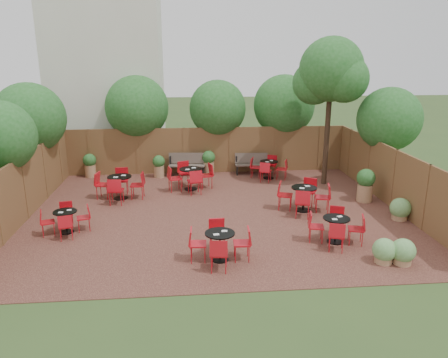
{
  "coord_description": "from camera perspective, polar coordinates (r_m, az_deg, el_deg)",
  "views": [
    {
      "loc": [
        -0.94,
        -13.22,
        5.02
      ],
      "look_at": [
        0.31,
        0.5,
        1.0
      ],
      "focal_mm": 34.36,
      "sensor_mm": 36.0,
      "label": 1
    }
  ],
  "objects": [
    {
      "name": "bistro_tables",
      "position": [
        14.33,
        -1.15,
        -2.24
      ],
      "size": [
        9.02,
        8.77,
        0.96
      ],
      "color": "black",
      "rests_on": "courtyard_paving"
    },
    {
      "name": "fence_back",
      "position": [
        18.68,
        -2.21,
        3.82
      ],
      "size": [
        12.0,
        0.08,
        2.0
      ],
      "primitive_type": "cube",
      "color": "brown",
      "rests_on": "ground"
    },
    {
      "name": "overhang_foliage",
      "position": [
        17.04,
        -6.03,
        8.53
      ],
      "size": [
        15.67,
        10.62,
        2.73
      ],
      "color": "#1E581C",
      "rests_on": "ground"
    },
    {
      "name": "planters",
      "position": [
        17.05,
        -0.49,
        1.21
      ],
      "size": [
        10.88,
        4.68,
        1.17
      ],
      "color": "#9A714D",
      "rests_on": "courtyard_paving"
    },
    {
      "name": "low_shrubs",
      "position": [
        12.68,
        22.0,
        -6.64
      ],
      "size": [
        2.42,
        3.48,
        0.7
      ],
      "color": "#9A714D",
      "rests_on": "courtyard_paving"
    },
    {
      "name": "courtyard_tree",
      "position": [
        16.98,
        14.03,
        13.34
      ],
      "size": [
        2.62,
        2.52,
        5.67
      ],
      "rotation": [
        0.0,
        0.0,
        -0.41
      ],
      "color": "black",
      "rests_on": "courtyard_paving"
    },
    {
      "name": "courtyard_paving",
      "position": [
        14.17,
        -1.07,
        -4.44
      ],
      "size": [
        12.0,
        10.0,
        0.02
      ],
      "primitive_type": "cube",
      "color": "#3D1D18",
      "rests_on": "ground"
    },
    {
      "name": "ground",
      "position": [
        14.17,
        -1.07,
        -4.48
      ],
      "size": [
        80.0,
        80.0,
        0.0
      ],
      "primitive_type": "plane",
      "color": "#354F23",
      "rests_on": "ground"
    },
    {
      "name": "neighbour_building",
      "position": [
        21.54,
        -15.12,
        13.01
      ],
      "size": [
        5.0,
        4.0,
        8.0
      ],
      "primitive_type": "cube",
      "color": "beige",
      "rests_on": "ground"
    },
    {
      "name": "fence_right",
      "position": [
        15.46,
        21.67,
        0.02
      ],
      "size": [
        0.08,
        10.0,
        2.0
      ],
      "primitive_type": "cube",
      "color": "brown",
      "rests_on": "ground"
    },
    {
      "name": "park_bench_right",
      "position": [
        18.63,
        3.69,
        2.1
      ],
      "size": [
        1.44,
        0.51,
        0.88
      ],
      "rotation": [
        0.0,
        0.0,
        -0.04
      ],
      "color": "brown",
      "rests_on": "courtyard_paving"
    },
    {
      "name": "fence_left",
      "position": [
        14.71,
        -25.1,
        -1.17
      ],
      "size": [
        0.08,
        10.0,
        2.0
      ],
      "primitive_type": "cube",
      "color": "brown",
      "rests_on": "ground"
    },
    {
      "name": "park_bench_left",
      "position": [
        18.41,
        -4.98,
        2.01
      ],
      "size": [
        1.57,
        0.63,
        0.95
      ],
      "rotation": [
        0.0,
        0.0,
        -0.09
      ],
      "color": "brown",
      "rests_on": "courtyard_paving"
    }
  ]
}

